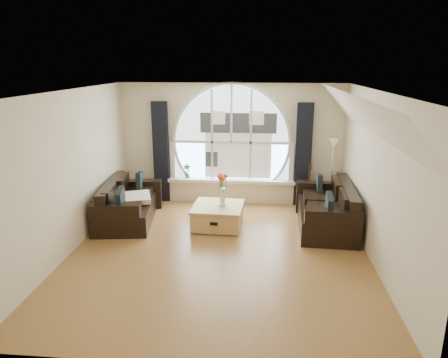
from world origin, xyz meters
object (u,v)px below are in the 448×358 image
sofa_right (325,208)px  coffee_chest (218,215)px  floor_lamp (331,177)px  potted_plant (187,171)px  vase_flowers (223,186)px  guitar (308,187)px  sofa_left (129,202)px

sofa_right → coffee_chest: sofa_right is taller
coffee_chest → sofa_right: bearing=6.1°
floor_lamp → potted_plant: bearing=171.5°
coffee_chest → floor_lamp: 2.58m
floor_lamp → potted_plant: floor_lamp is taller
vase_flowers → floor_lamp: 2.43m
coffee_chest → potted_plant: (-0.87, 1.49, 0.48)m
vase_flowers → floor_lamp: floor_lamp is taller
vase_flowers → guitar: bearing=31.9°
vase_flowers → guitar: size_ratio=0.66×
sofa_left → floor_lamp: size_ratio=1.15×
guitar → sofa_right: bearing=-67.2°
floor_lamp → potted_plant: (-3.18, 0.48, -0.08)m
coffee_chest → vase_flowers: bearing=15.4°
sofa_left → floor_lamp: floor_lamp is taller
vase_flowers → potted_plant: (-0.97, 1.46, -0.10)m
coffee_chest → potted_plant: 1.79m
guitar → sofa_left: bearing=-155.1°
coffee_chest → guitar: guitar is taller
sofa_left → vase_flowers: vase_flowers is taller
floor_lamp → sofa_right: bearing=-104.0°
coffee_chest → floor_lamp: (2.31, 1.01, 0.56)m
sofa_right → potted_plant: size_ratio=5.84×
sofa_right → coffee_chest: 2.10m
sofa_left → coffee_chest: bearing=-11.9°
floor_lamp → guitar: bearing=166.4°
sofa_left → vase_flowers: (1.92, -0.11, 0.42)m
sofa_right → guitar: size_ratio=1.85×
sofa_right → guitar: guitar is taller
guitar → vase_flowers: bearing=-138.3°
sofa_left → sofa_right: 3.91m
sofa_right → potted_plant: 3.27m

